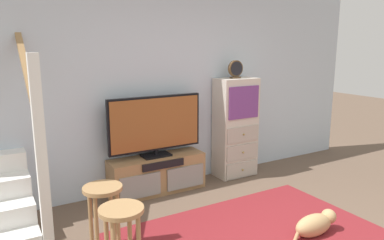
{
  "coord_description": "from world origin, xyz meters",
  "views": [
    {
      "loc": [
        -2.14,
        -1.85,
        1.87
      ],
      "look_at": [
        -0.11,
        1.64,
        1.02
      ],
      "focal_mm": 34.15,
      "sensor_mm": 36.0,
      "label": 1
    }
  ],
  "objects": [
    {
      "name": "back_wall",
      "position": [
        0.0,
        2.46,
        1.35
      ],
      "size": [
        6.4,
        0.12,
        2.7
      ],
      "primitive_type": "cube",
      "color": "silver",
      "rests_on": "ground_plane"
    },
    {
      "name": "media_console",
      "position": [
        -0.3,
        2.19,
        0.24
      ],
      "size": [
        1.23,
        0.38,
        0.47
      ],
      "color": "#997047",
      "rests_on": "ground_plane"
    },
    {
      "name": "television",
      "position": [
        -0.3,
        2.22,
        0.88
      ],
      "size": [
        1.23,
        0.22,
        0.77
      ],
      "color": "black",
      "rests_on": "media_console"
    },
    {
      "name": "side_cabinet",
      "position": [
        0.93,
        2.2,
        0.7
      ],
      "size": [
        0.58,
        0.38,
        1.4
      ],
      "color": "beige",
      "rests_on": "ground_plane"
    },
    {
      "name": "desk_clock",
      "position": [
        0.9,
        2.19,
        1.53
      ],
      "size": [
        0.22,
        0.08,
        0.25
      ],
      "color": "#4C3823",
      "rests_on": "side_cabinet"
    },
    {
      "name": "bar_stool_near",
      "position": [
        -1.33,
        0.59,
        0.51
      ],
      "size": [
        0.34,
        0.34,
        0.68
      ],
      "color": "#A37A4C",
      "rests_on": "ground_plane"
    },
    {
      "name": "bar_stool_far",
      "position": [
        -1.32,
        1.08,
        0.5
      ],
      "size": [
        0.34,
        0.34,
        0.67
      ],
      "color": "#A37A4C",
      "rests_on": "ground_plane"
    },
    {
      "name": "dog",
      "position": [
        0.6,
        0.41,
        0.12
      ],
      "size": [
        0.54,
        0.21,
        0.23
      ],
      "color": "tan",
      "rests_on": "ground_plane"
    }
  ]
}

